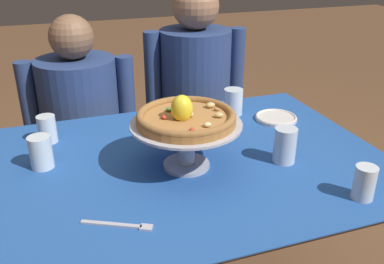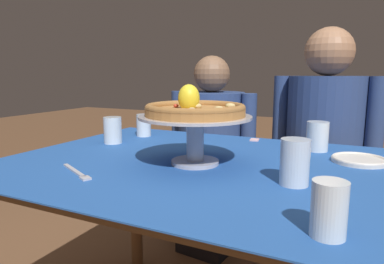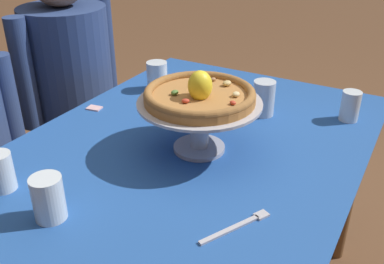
{
  "view_description": "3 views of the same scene",
  "coord_description": "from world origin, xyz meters",
  "px_view_note": "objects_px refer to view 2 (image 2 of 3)",
  "views": [
    {
      "loc": [
        -0.4,
        -1.17,
        1.41
      ],
      "look_at": [
        0.01,
        0.0,
        0.83
      ],
      "focal_mm": 39.25,
      "sensor_mm": 36.0,
      "label": 1
    },
    {
      "loc": [
        0.42,
        -0.98,
        1.02
      ],
      "look_at": [
        -0.03,
        -0.05,
        0.84
      ],
      "focal_mm": 31.69,
      "sensor_mm": 36.0,
      "label": 2
    },
    {
      "loc": [
        -1.0,
        -0.56,
        1.38
      ],
      "look_at": [
        -0.07,
        -0.04,
        0.81
      ],
      "focal_mm": 40.89,
      "sensor_mm": 36.0,
      "label": 3
    }
  ],
  "objects_px": {
    "water_glass_side_right": "(295,165)",
    "dinner_fork": "(77,173)",
    "water_glass_back_right": "(317,138)",
    "pizza_stand": "(195,130)",
    "water_glass_front_right": "(329,213)",
    "water_glass_back_left": "(144,127)",
    "side_plate": "(359,160)",
    "pizza": "(195,109)",
    "diner_left": "(211,158)",
    "sugar_packet": "(255,140)",
    "diner_right": "(322,157)",
    "water_glass_side_left": "(113,132)"
  },
  "relations": [
    {
      "from": "water_glass_side_right",
      "to": "dinner_fork",
      "type": "height_order",
      "value": "water_glass_side_right"
    },
    {
      "from": "water_glass_back_right",
      "to": "water_glass_side_right",
      "type": "relative_size",
      "value": 0.91
    },
    {
      "from": "pizza_stand",
      "to": "water_glass_front_right",
      "type": "distance_m",
      "value": 0.54
    },
    {
      "from": "water_glass_back_left",
      "to": "side_plate",
      "type": "distance_m",
      "value": 0.89
    },
    {
      "from": "pizza",
      "to": "water_glass_back_right",
      "type": "distance_m",
      "value": 0.51
    },
    {
      "from": "water_glass_back_left",
      "to": "diner_left",
      "type": "height_order",
      "value": "diner_left"
    },
    {
      "from": "water_glass_side_right",
      "to": "diner_left",
      "type": "relative_size",
      "value": 0.11
    },
    {
      "from": "water_glass_front_right",
      "to": "water_glass_side_right",
      "type": "xyz_separation_m",
      "value": [
        -0.1,
        0.26,
        0.01
      ]
    },
    {
      "from": "sugar_packet",
      "to": "diner_right",
      "type": "relative_size",
      "value": 0.04
    },
    {
      "from": "pizza_stand",
      "to": "water_glass_side_left",
      "type": "bearing_deg",
      "value": 161.52
    },
    {
      "from": "water_glass_front_right",
      "to": "water_glass_side_left",
      "type": "bearing_deg",
      "value": 150.4
    },
    {
      "from": "water_glass_back_right",
      "to": "dinner_fork",
      "type": "xyz_separation_m",
      "value": [
        -0.59,
        -0.6,
        -0.05
      ]
    },
    {
      "from": "pizza",
      "to": "side_plate",
      "type": "distance_m",
      "value": 0.56
    },
    {
      "from": "water_glass_back_right",
      "to": "water_glass_front_right",
      "type": "xyz_separation_m",
      "value": [
        0.09,
        -0.7,
        -0.01
      ]
    },
    {
      "from": "side_plate",
      "to": "dinner_fork",
      "type": "distance_m",
      "value": 0.88
    },
    {
      "from": "water_glass_back_left",
      "to": "sugar_packet",
      "type": "height_order",
      "value": "water_glass_back_left"
    },
    {
      "from": "pizza",
      "to": "pizza_stand",
      "type": "bearing_deg",
      "value": 45.51
    },
    {
      "from": "side_plate",
      "to": "diner_left",
      "type": "distance_m",
      "value": 0.94
    },
    {
      "from": "water_glass_side_left",
      "to": "diner_right",
      "type": "bearing_deg",
      "value": 40.98
    },
    {
      "from": "water_glass_back_left",
      "to": "side_plate",
      "type": "bearing_deg",
      "value": -5.93
    },
    {
      "from": "water_glass_side_right",
      "to": "sugar_packet",
      "type": "bearing_deg",
      "value": 114.98
    },
    {
      "from": "diner_left",
      "to": "dinner_fork",
      "type": "bearing_deg",
      "value": -89.45
    },
    {
      "from": "dinner_fork",
      "to": "pizza",
      "type": "bearing_deg",
      "value": 43.08
    },
    {
      "from": "water_glass_back_left",
      "to": "water_glass_side_left",
      "type": "bearing_deg",
      "value": -97.43
    },
    {
      "from": "diner_right",
      "to": "water_glass_back_left",
      "type": "bearing_deg",
      "value": -147.36
    },
    {
      "from": "pizza_stand",
      "to": "water_glass_front_right",
      "type": "height_order",
      "value": "pizza_stand"
    },
    {
      "from": "pizza",
      "to": "sugar_packet",
      "type": "bearing_deg",
      "value": 81.43
    },
    {
      "from": "water_glass_front_right",
      "to": "side_plate",
      "type": "relative_size",
      "value": 0.6
    },
    {
      "from": "water_glass_front_right",
      "to": "pizza_stand",
      "type": "bearing_deg",
      "value": 140.76
    },
    {
      "from": "water_glass_side_left",
      "to": "diner_right",
      "type": "xyz_separation_m",
      "value": [
        0.76,
        0.66,
        -0.17
      ]
    },
    {
      "from": "pizza_stand",
      "to": "dinner_fork",
      "type": "relative_size",
      "value": 1.98
    },
    {
      "from": "side_plate",
      "to": "dinner_fork",
      "type": "height_order",
      "value": "side_plate"
    },
    {
      "from": "water_glass_side_left",
      "to": "dinner_fork",
      "type": "distance_m",
      "value": 0.43
    },
    {
      "from": "pizza_stand",
      "to": "water_glass_back_left",
      "type": "height_order",
      "value": "pizza_stand"
    },
    {
      "from": "pizza",
      "to": "side_plate",
      "type": "height_order",
      "value": "pizza"
    },
    {
      "from": "pizza",
      "to": "diner_right",
      "type": "distance_m",
      "value": 0.92
    },
    {
      "from": "side_plate",
      "to": "water_glass_front_right",
      "type": "bearing_deg",
      "value": -95.26
    },
    {
      "from": "water_glass_back_left",
      "to": "water_glass_side_left",
      "type": "relative_size",
      "value": 0.93
    },
    {
      "from": "dinner_fork",
      "to": "diner_left",
      "type": "bearing_deg",
      "value": 90.55
    },
    {
      "from": "diner_right",
      "to": "side_plate",
      "type": "bearing_deg",
      "value": -75.03
    },
    {
      "from": "water_glass_back_right",
      "to": "water_glass_front_right",
      "type": "relative_size",
      "value": 1.08
    },
    {
      "from": "water_glass_front_right",
      "to": "diner_right",
      "type": "distance_m",
      "value": 1.16
    },
    {
      "from": "diner_right",
      "to": "pizza_stand",
      "type": "bearing_deg",
      "value": -111.52
    },
    {
      "from": "sugar_packet",
      "to": "dinner_fork",
      "type": "bearing_deg",
      "value": -115.1
    },
    {
      "from": "water_glass_back_left",
      "to": "diner_left",
      "type": "xyz_separation_m",
      "value": [
        0.15,
        0.45,
        -0.23
      ]
    },
    {
      "from": "water_glass_side_right",
      "to": "diner_left",
      "type": "xyz_separation_m",
      "value": [
        -0.59,
        0.86,
        -0.24
      ]
    },
    {
      "from": "water_glass_side_right",
      "to": "pizza_stand",
      "type": "bearing_deg",
      "value": 166.62
    },
    {
      "from": "pizza",
      "to": "water_glass_back_left",
      "type": "bearing_deg",
      "value": 140.92
    },
    {
      "from": "pizza",
      "to": "water_glass_side_left",
      "type": "distance_m",
      "value": 0.48
    },
    {
      "from": "water_glass_side_left",
      "to": "dinner_fork",
      "type": "height_order",
      "value": "water_glass_side_left"
    }
  ]
}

